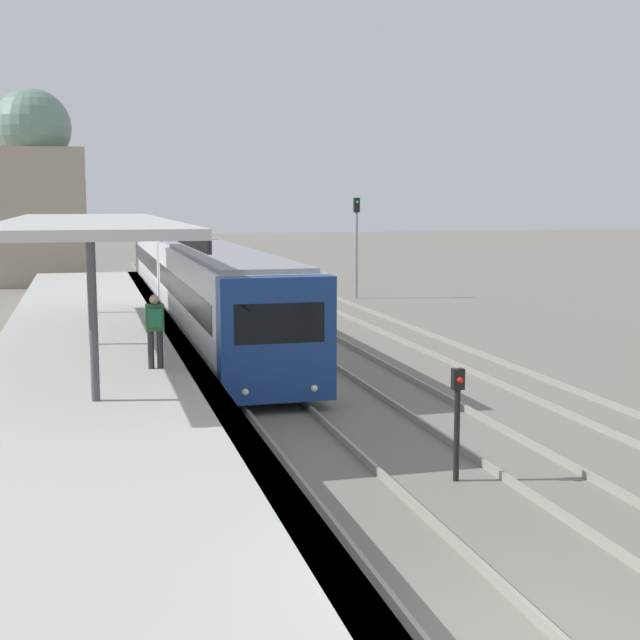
{
  "coord_description": "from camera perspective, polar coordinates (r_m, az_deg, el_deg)",
  "views": [
    {
      "loc": [
        -4.09,
        -7.69,
        4.76
      ],
      "look_at": [
        1.71,
        14.24,
        1.69
      ],
      "focal_mm": 50.0,
      "sensor_mm": 36.0,
      "label": 1
    }
  ],
  "objects": [
    {
      "name": "platform_canopy",
      "position": [
        23.79,
        -14.51,
        5.95
      ],
      "size": [
        4.0,
        17.11,
        3.26
      ],
      "color": "beige",
      "rests_on": "station_platform"
    },
    {
      "name": "signal_mast_far",
      "position": [
        43.21,
        2.35,
        5.45
      ],
      "size": [
        0.28,
        0.29,
        4.86
      ],
      "color": "gray",
      "rests_on": "ground_plane"
    },
    {
      "name": "train_near",
      "position": [
        35.62,
        -8.17,
        2.81
      ],
      "size": [
        2.63,
        32.57,
        3.2
      ],
      "color": "navy",
      "rests_on": "ground_plane"
    },
    {
      "name": "person_on_platform",
      "position": [
        20.14,
        -10.51,
        -0.32
      ],
      "size": [
        0.4,
        0.4,
        1.66
      ],
      "color": "#2D2D33",
      "rests_on": "station_platform"
    },
    {
      "name": "distant_domed_building",
      "position": [
        53.32,
        -17.77,
        7.65
      ],
      "size": [
        5.57,
        5.57,
        10.92
      ],
      "color": "gray",
      "rests_on": "ground_plane"
    },
    {
      "name": "signal_post_near",
      "position": [
        15.3,
        8.78,
        -5.84
      ],
      "size": [
        0.2,
        0.21,
        1.95
      ],
      "color": "black",
      "rests_on": "ground_plane"
    }
  ]
}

